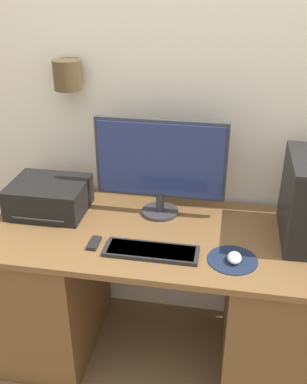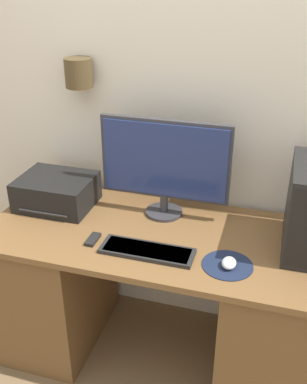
# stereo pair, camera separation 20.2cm
# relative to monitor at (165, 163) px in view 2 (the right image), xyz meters

# --- Properties ---
(wall_back) EXTENTS (6.40, 0.19, 2.75)m
(wall_back) POSITION_rel_monitor_xyz_m (0.02, 0.22, 0.31)
(wall_back) COLOR silver
(wall_back) RESTS_ON ground_plane
(desk) EXTENTS (1.63, 0.72, 0.77)m
(desk) POSITION_rel_monitor_xyz_m (0.02, -0.19, -0.65)
(desk) COLOR brown
(desk) RESTS_ON ground_plane
(monitor) EXTENTS (0.64, 0.19, 0.49)m
(monitor) POSITION_rel_monitor_xyz_m (0.00, 0.00, 0.00)
(monitor) COLOR #333338
(monitor) RESTS_ON desk
(keyboard) EXTENTS (0.41, 0.14, 0.02)m
(keyboard) POSITION_rel_monitor_xyz_m (0.02, -0.36, -0.26)
(keyboard) COLOR black
(keyboard) RESTS_ON desk
(mousepad) EXTENTS (0.22, 0.22, 0.00)m
(mousepad) POSITION_rel_monitor_xyz_m (0.37, -0.35, -0.27)
(mousepad) COLOR #19233D
(mousepad) RESTS_ON desk
(mouse) EXTENTS (0.06, 0.08, 0.04)m
(mouse) POSITION_rel_monitor_xyz_m (0.38, -0.36, -0.25)
(mouse) COLOR silver
(mouse) RESTS_ON mousepad
(printer) EXTENTS (0.38, 0.31, 0.16)m
(printer) POSITION_rel_monitor_xyz_m (-0.56, -0.08, -0.20)
(printer) COLOR black
(printer) RESTS_ON desk
(remote_control) EXTENTS (0.04, 0.10, 0.02)m
(remote_control) POSITION_rel_monitor_xyz_m (-0.25, -0.34, -0.27)
(remote_control) COLOR black
(remote_control) RESTS_ON desk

